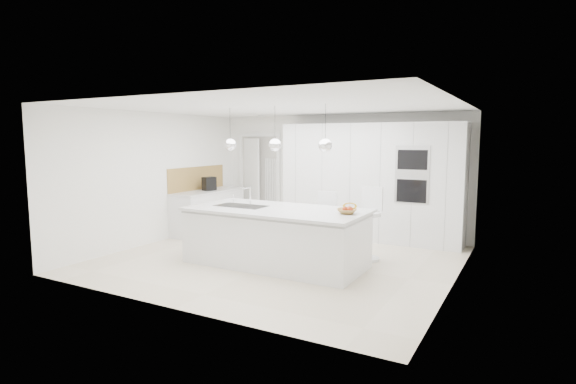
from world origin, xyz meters
The scene contains 28 objects.
floor centered at (0.00, 0.00, 0.00)m, with size 5.50×5.50×0.00m, color beige.
wall_back centered at (0.00, 2.50, 1.25)m, with size 5.50×5.50×0.00m, color white.
wall_left centered at (-2.75, 0.00, 1.25)m, with size 5.00×5.00×0.00m, color white.
ceiling centered at (0.00, 0.00, 2.50)m, with size 5.50×5.50×0.00m, color white.
tall_cabinets centered at (0.80, 2.20, 1.15)m, with size 3.60×0.60×2.30m, color white.
oven_stack centered at (1.70, 1.89, 1.35)m, with size 0.62×0.04×1.05m, color #A5A5A8, non-canonical shape.
doorway_frame centered at (-1.95, 2.47, 1.02)m, with size 1.11×0.08×2.13m, color white, non-canonical shape.
hallway_door centered at (-2.20, 2.42, 1.00)m, with size 0.82×0.04×2.00m, color white.
radiator centered at (-1.63, 2.46, 0.85)m, with size 0.32×0.04×1.40m, color white, non-canonical shape.
left_base_cabinets centered at (-2.45, 1.20, 0.43)m, with size 0.60×1.80×0.86m, color white.
left_worktop centered at (-2.45, 1.20, 0.88)m, with size 0.62×1.82×0.04m, color silver.
oak_backsplash centered at (-2.74, 1.20, 1.15)m, with size 0.02×1.80×0.50m, color #AC8747.
island_base centered at (0.10, -0.30, 0.43)m, with size 2.80×1.20×0.86m, color white.
island_worktop centered at (0.10, -0.25, 0.88)m, with size 2.84×1.40×0.04m, color silver.
island_sink centered at (-0.55, -0.30, 0.82)m, with size 0.84×0.44×0.18m, color #3F3F42, non-canonical shape.
island_tap centered at (-0.50, -0.10, 1.05)m, with size 0.02×0.02×0.30m, color white.
pendant_left centered at (-0.75, -0.30, 1.90)m, with size 0.20×0.20×0.20m, color white.
pendant_mid centered at (0.10, -0.30, 1.90)m, with size 0.20×0.20×0.20m, color white.
pendant_right centered at (0.95, -0.30, 1.90)m, with size 0.20×0.20×0.20m, color white.
fruit_bowl centered at (1.26, -0.19, 0.94)m, with size 0.30×0.30×0.07m, color #AC8747.
espresso_machine centered at (-2.43, 1.22, 1.04)m, with size 0.17×0.27×0.29m, color black.
bar_stool_left centered at (0.52, 0.64, 0.54)m, with size 0.36×0.50×1.08m, color white, non-canonical shape.
bar_stool_right centered at (1.31, 0.67, 0.60)m, with size 0.40×0.55×1.20m, color white, non-canonical shape.
apple_a centered at (1.30, -0.21, 0.97)m, with size 0.09×0.09×0.09m, color #A83416.
apple_b centered at (1.31, -0.18, 0.97)m, with size 0.08×0.08×0.08m, color #A83416.
apple_c centered at (1.28, -0.17, 0.97)m, with size 0.08×0.08×0.08m, color #A83416.
apple_extra_3 centered at (1.23, -0.19, 0.97)m, with size 0.08×0.08×0.08m, color #A83416.
banana_bunch centered at (1.29, -0.17, 1.01)m, with size 0.21×0.21×0.03m, color gold.
Camera 1 is at (3.64, -6.32, 1.99)m, focal length 28.00 mm.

